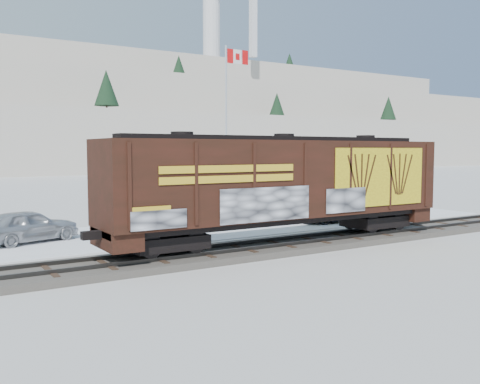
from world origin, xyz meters
TOP-DOWN VIEW (x-y plane):
  - ground at (0.00, 0.00)m, footprint 500.00×500.00m
  - rail_track at (0.00, 0.00)m, footprint 50.00×3.40m
  - parking_strip at (0.00, 7.50)m, footprint 40.00×8.00m
  - hopper_railcar at (0.34, -0.01)m, footprint 16.89×3.06m
  - flagpole at (5.34, 13.32)m, footprint 2.30×0.90m
  - car_silver at (-9.18, 7.83)m, footprint 5.10×3.22m
  - car_white at (-3.08, 5.68)m, footprint 4.35×2.06m
  - car_dark at (8.52, 5.52)m, footprint 5.30×2.53m

SIDE VIEW (x-z plane):
  - ground at x=0.00m, z-range 0.00..0.00m
  - parking_strip at x=0.00m, z-range 0.00..0.03m
  - rail_track at x=0.00m, z-range -0.07..0.36m
  - car_white at x=-3.08m, z-range 0.03..1.41m
  - car_dark at x=8.52m, z-range 0.03..1.52m
  - car_silver at x=-9.18m, z-range 0.03..1.65m
  - hopper_railcar at x=0.34m, z-range 0.68..5.36m
  - flagpole at x=5.34m, z-range -1.52..10.26m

